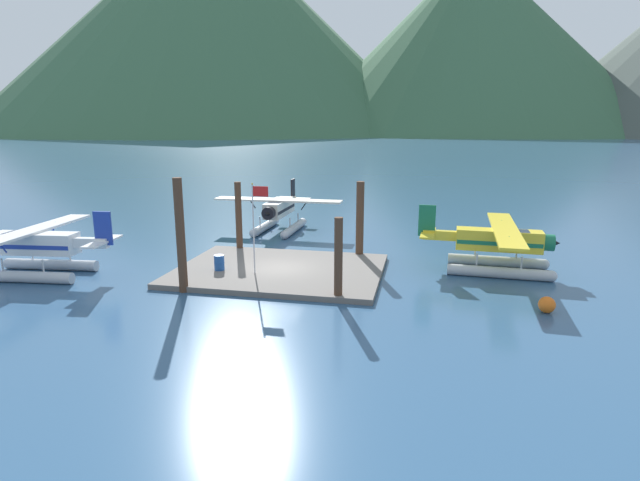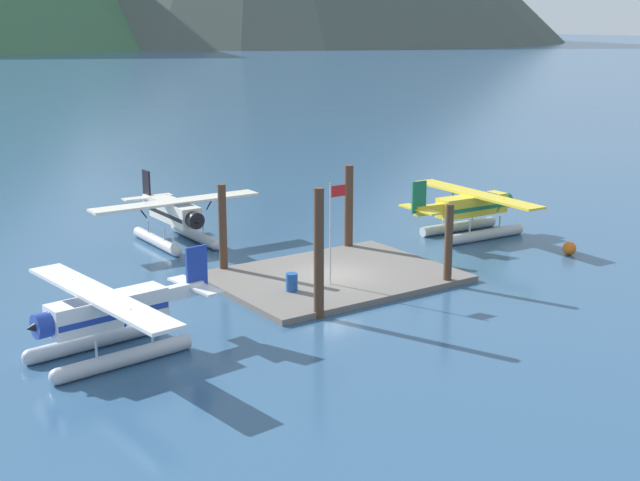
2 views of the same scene
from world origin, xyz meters
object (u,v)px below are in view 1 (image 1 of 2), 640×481
mooring_buoy (547,305)px  seaplane_cream_bow_left (279,212)px  seaplane_white_port_aft (35,249)px  flagpole (256,217)px  fuel_drum (219,263)px  seaplane_yellow_stbd_fwd (499,246)px

mooring_buoy → seaplane_cream_bow_left: seaplane_cream_bow_left is taller
mooring_buoy → seaplane_white_port_aft: (-27.36, 0.19, 1.19)m
flagpole → fuel_drum: 3.64m
fuel_drum → seaplane_white_port_aft: 10.45m
mooring_buoy → seaplane_yellow_stbd_fwd: 6.73m
fuel_drum → mooring_buoy: (17.22, -2.53, -0.36)m
seaplane_cream_bow_left → seaplane_yellow_stbd_fwd: same height
seaplane_yellow_stbd_fwd → seaplane_white_port_aft: (-25.97, -6.29, 0.00)m
fuel_drum → seaplane_cream_bow_left: (-0.11, 12.59, 0.84)m
seaplane_yellow_stbd_fwd → seaplane_white_port_aft: 26.72m
seaplane_cream_bow_left → seaplane_yellow_stbd_fwd: 18.13m
seaplane_white_port_aft → flagpole: bearing=10.1°
fuel_drum → mooring_buoy: fuel_drum is taller
flagpole → seaplane_yellow_stbd_fwd: (13.49, 4.07, -1.95)m
seaplane_white_port_aft → mooring_buoy: bearing=-0.4°
flagpole → seaplane_cream_bow_left: bearing=100.8°
fuel_drum → mooring_buoy: size_ratio=1.14×
fuel_drum → seaplane_cream_bow_left: size_ratio=0.08×
fuel_drum → seaplane_yellow_stbd_fwd: 16.33m
fuel_drum → seaplane_white_port_aft: bearing=-167.0°
flagpole → seaplane_white_port_aft: (-12.48, -2.22, -1.95)m
fuel_drum → seaplane_cream_bow_left: bearing=90.5°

